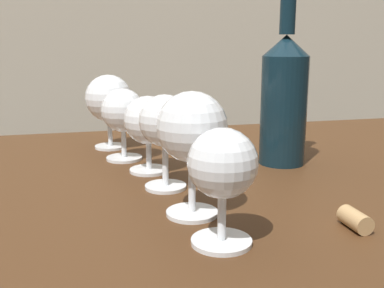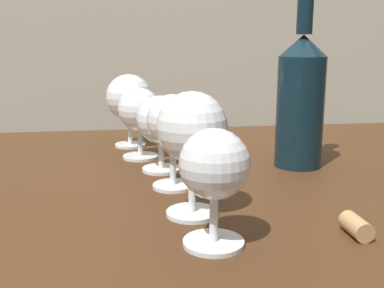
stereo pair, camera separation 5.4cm
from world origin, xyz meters
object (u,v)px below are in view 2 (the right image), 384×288
(wine_glass_cabernet, at_px, (161,121))
(wine_bottle, at_px, (301,98))
(wine_glass_empty, at_px, (192,130))
(wine_glass_white, at_px, (129,98))
(cork, at_px, (356,226))
(wine_glass_merlot, at_px, (214,168))
(wine_glass_amber, at_px, (139,111))
(wine_glass_chardonnay, at_px, (173,122))

(wine_glass_cabernet, distance_m, wine_bottle, 0.24)
(wine_glass_empty, height_order, wine_glass_white, wine_glass_empty)
(wine_glass_white, relative_size, cork, 3.47)
(wine_glass_empty, distance_m, wine_glass_cabernet, 0.20)
(wine_glass_merlot, distance_m, wine_bottle, 0.35)
(wine_glass_amber, bearing_deg, wine_glass_chardonnay, -76.84)
(wine_glass_cabernet, xyz_separation_m, cork, (0.19, -0.29, -0.07))
(wine_bottle, distance_m, cork, 0.31)
(wine_glass_amber, bearing_deg, cork, -59.23)
(wine_glass_merlot, bearing_deg, wine_glass_empty, 96.90)
(wine_glass_amber, bearing_deg, wine_glass_empty, -79.39)
(wine_glass_amber, distance_m, wine_glass_white, 0.10)
(wine_glass_empty, xyz_separation_m, wine_bottle, (0.21, 0.20, 0.01))
(wine_glass_chardonnay, distance_m, wine_glass_amber, 0.19)
(wine_glass_amber, height_order, wine_bottle, wine_bottle)
(wine_glass_merlot, bearing_deg, wine_bottle, 55.01)
(wine_glass_merlot, height_order, cork, wine_glass_merlot)
(wine_glass_chardonnay, xyz_separation_m, wine_bottle, (0.22, 0.09, 0.02))
(wine_bottle, height_order, cork, wine_bottle)
(wine_glass_merlot, bearing_deg, cork, 0.26)
(wine_glass_merlot, distance_m, cork, 0.18)
(wine_glass_merlot, relative_size, cork, 2.97)
(cork, bearing_deg, wine_glass_white, 116.95)
(wine_glass_white, bearing_deg, wine_glass_merlot, -80.18)
(wine_glass_amber, height_order, cork, wine_glass_amber)
(wine_glass_amber, relative_size, cork, 3.06)
(wine_glass_merlot, distance_m, wine_glass_empty, 0.09)
(wine_bottle, bearing_deg, wine_glass_cabernet, 179.35)
(wine_glass_chardonnay, bearing_deg, cork, -47.20)
(wine_glass_merlot, xyz_separation_m, wine_glass_white, (-0.08, 0.48, 0.02))
(wine_glass_merlot, height_order, wine_glass_empty, wine_glass_empty)
(wine_glass_cabernet, relative_size, wine_bottle, 0.39)
(wine_glass_empty, height_order, cork, wine_glass_empty)
(wine_glass_merlot, xyz_separation_m, cork, (0.16, 0.00, -0.07))
(wine_glass_cabernet, height_order, wine_bottle, wine_bottle)
(wine_glass_cabernet, bearing_deg, wine_glass_amber, 109.67)
(cork, bearing_deg, wine_glass_merlot, -179.74)
(wine_glass_empty, bearing_deg, wine_glass_white, 100.47)
(wine_glass_merlot, xyz_separation_m, wine_glass_cabernet, (-0.03, 0.29, -0.00))
(wine_glass_cabernet, distance_m, wine_glass_white, 0.19)
(wine_glass_empty, distance_m, wine_bottle, 0.29)
(wine_glass_chardonnay, height_order, cork, wine_glass_chardonnay)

